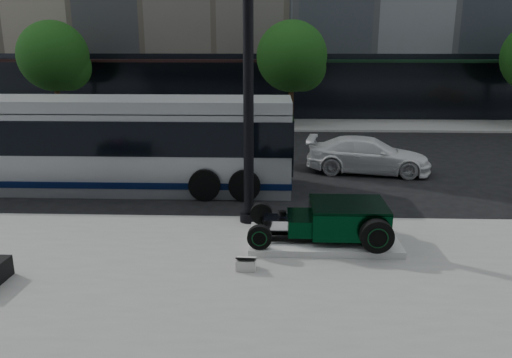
{
  "coord_description": "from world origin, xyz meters",
  "views": [
    {
      "loc": [
        0.08,
        -14.58,
        4.59
      ],
      "look_at": [
        -0.37,
        -2.16,
        1.2
      ],
      "focal_mm": 35.0,
      "sensor_mm": 36.0,
      "label": 1
    }
  ],
  "objects_px": {
    "hot_rod": "(338,219)",
    "white_sedan": "(368,155)",
    "transit_bus": "(105,143)",
    "lamppost": "(248,67)"
  },
  "relations": [
    {
      "from": "lamppost",
      "to": "transit_bus",
      "type": "height_order",
      "value": "lamppost"
    },
    {
      "from": "white_sedan",
      "to": "hot_rod",
      "type": "bearing_deg",
      "value": 174.51
    },
    {
      "from": "transit_bus",
      "to": "hot_rod",
      "type": "bearing_deg",
      "value": -34.64
    },
    {
      "from": "lamppost",
      "to": "hot_rod",
      "type": "bearing_deg",
      "value": -33.0
    },
    {
      "from": "transit_bus",
      "to": "white_sedan",
      "type": "distance_m",
      "value": 9.23
    },
    {
      "from": "transit_bus",
      "to": "white_sedan",
      "type": "relative_size",
      "value": 2.73
    },
    {
      "from": "hot_rod",
      "to": "white_sedan",
      "type": "relative_size",
      "value": 0.73
    },
    {
      "from": "hot_rod",
      "to": "white_sedan",
      "type": "bearing_deg",
      "value": 74.58
    },
    {
      "from": "transit_bus",
      "to": "white_sedan",
      "type": "bearing_deg",
      "value": 14.45
    },
    {
      "from": "hot_rod",
      "to": "lamppost",
      "type": "relative_size",
      "value": 0.38
    }
  ]
}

